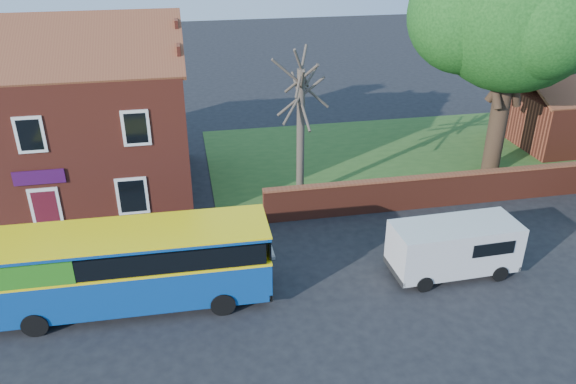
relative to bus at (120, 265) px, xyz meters
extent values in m
plane|color=black|center=(3.63, -2.15, -1.64)|extent=(120.00, 120.00, 0.00)
cube|color=gray|center=(-3.37, 3.60, -1.58)|extent=(18.00, 3.50, 0.12)
cube|color=slate|center=(-3.37, 1.85, -1.57)|extent=(18.00, 0.15, 0.14)
cube|color=#426B28|center=(16.63, 10.85, -1.62)|extent=(26.00, 12.00, 0.04)
cube|color=maroon|center=(-3.37, 9.35, 1.61)|extent=(12.00, 8.00, 6.50)
cube|color=brown|center=(-3.37, 7.35, 5.86)|extent=(12.30, 4.08, 2.16)
cube|color=brown|center=(-3.37, 11.35, 5.86)|extent=(12.30, 4.08, 2.16)
cube|color=black|center=(-3.37, 5.32, 2.96)|extent=(1.10, 0.06, 1.50)
cube|color=#4C0F19|center=(-3.37, 5.30, -0.54)|extent=(0.95, 0.04, 2.10)
cube|color=silver|center=(-3.37, 5.32, -0.49)|extent=(1.20, 0.06, 2.30)
cube|color=#390E3E|center=(-3.37, 5.29, 1.16)|extent=(2.00, 0.06, 0.60)
cube|color=maroon|center=(16.63, 4.85, -0.89)|extent=(22.00, 0.30, 1.50)
cube|color=brown|center=(16.63, 4.85, -0.09)|extent=(22.00, 0.38, 0.10)
cube|color=#0D3F8F|center=(0.30, 0.00, -0.56)|extent=(9.47, 2.51, 1.50)
cube|color=yellow|center=(0.30, 0.00, 0.19)|extent=(9.49, 2.53, 0.10)
cube|color=black|center=(0.30, 0.00, 0.64)|extent=(9.10, 2.52, 0.75)
cube|color=#2C801C|center=(-2.81, 0.04, 0.64)|extent=(3.25, 2.45, 0.80)
cube|color=#0D3F8F|center=(0.30, 0.00, 1.14)|extent=(9.47, 2.51, 0.14)
cube|color=yellow|center=(0.30, 0.00, 1.22)|extent=(9.51, 2.55, 0.06)
cylinder|color=black|center=(-2.73, -1.06, -1.22)|extent=(0.85, 0.29, 0.85)
cylinder|color=black|center=(-2.70, 1.14, -1.22)|extent=(0.85, 0.29, 0.85)
cylinder|color=black|center=(3.31, -1.15, -1.22)|extent=(0.85, 0.29, 0.85)
cylinder|color=black|center=(3.34, 1.05, -1.22)|extent=(0.85, 0.29, 0.85)
cube|color=silver|center=(12.03, -0.33, -0.47)|extent=(4.76, 2.03, 1.79)
cube|color=black|center=(14.15, -0.27, -0.19)|extent=(0.13, 1.60, 0.71)
cube|color=black|center=(14.34, -0.26, -1.27)|extent=(0.16, 1.88, 0.23)
cylinder|color=black|center=(10.55, -1.26, -1.33)|extent=(0.63, 0.24, 0.62)
cylinder|color=black|center=(10.50, 0.50, -1.33)|extent=(0.63, 0.24, 0.62)
cylinder|color=black|center=(13.56, -1.16, -1.33)|extent=(0.63, 0.24, 0.62)
cylinder|color=black|center=(13.51, 0.60, -1.33)|extent=(0.63, 0.24, 0.62)
cylinder|color=black|center=(18.25, 7.97, 0.96)|extent=(0.91, 0.91, 5.21)
sphere|color=#2B7524|center=(18.25, 7.97, 6.85)|extent=(8.15, 8.15, 8.15)
sphere|color=#2B7524|center=(20.63, 8.42, 6.17)|extent=(5.89, 5.89, 5.89)
sphere|color=#2B7524|center=(16.10, 8.65, 6.40)|extent=(5.66, 5.66, 5.66)
cylinder|color=#4C4238|center=(7.71, 6.88, 1.49)|extent=(0.36, 0.36, 6.27)
cylinder|color=#4C4238|center=(7.71, 6.88, 3.73)|extent=(0.37, 3.06, 2.46)
cylinder|color=#4C4238|center=(7.71, 6.88, 3.50)|extent=(1.60, 2.26, 2.25)
cylinder|color=#4C4238|center=(7.71, 6.88, 3.95)|extent=(2.57, 1.18, 2.50)
camera|label=1|loc=(2.53, -16.64, 10.65)|focal=35.00mm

